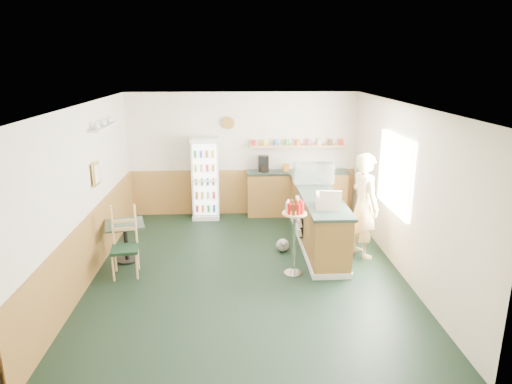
{
  "coord_description": "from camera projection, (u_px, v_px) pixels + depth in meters",
  "views": [
    {
      "loc": [
        -0.17,
        -6.88,
        3.33
      ],
      "look_at": [
        0.18,
        0.6,
        1.17
      ],
      "focal_mm": 32.0,
      "sensor_mm": 36.0,
      "label": 1
    }
  ],
  "objects": [
    {
      "name": "room_envelope",
      "position": [
        232.0,
        171.0,
        7.8
      ],
      "size": [
        5.04,
        6.02,
        2.72
      ],
      "color": "beige",
      "rests_on": "ground"
    },
    {
      "name": "ground",
      "position": [
        247.0,
        270.0,
        7.53
      ],
      "size": [
        6.0,
        6.0,
        0.0
      ],
      "primitive_type": "plane",
      "color": "black",
      "rests_on": "ground"
    },
    {
      "name": "cafe_table",
      "position": [
        125.0,
        235.0,
        7.75
      ],
      "size": [
        0.77,
        0.77,
        0.69
      ],
      "rotation": [
        0.0,
        0.0,
        0.27
      ],
      "color": "black",
      "rests_on": "ground"
    },
    {
      "name": "newspaper_rack",
      "position": [
        299.0,
        217.0,
        8.37
      ],
      "size": [
        0.09,
        0.44,
        0.7
      ],
      "color": "black",
      "rests_on": "ground"
    },
    {
      "name": "drinks_fridge",
      "position": [
        205.0,
        178.0,
        9.88
      ],
      "size": [
        0.58,
        0.52,
        1.76
      ],
      "color": "silver",
      "rests_on": "ground"
    },
    {
      "name": "cafe_chair",
      "position": [
        125.0,
        239.0,
        7.29
      ],
      "size": [
        0.48,
        0.48,
        1.13
      ],
      "rotation": [
        0.0,
        0.0,
        0.15
      ],
      "color": "black",
      "rests_on": "ground"
    },
    {
      "name": "condiment_stand",
      "position": [
        294.0,
        225.0,
        7.18
      ],
      "size": [
        0.39,
        0.39,
        1.22
      ],
      "rotation": [
        0.0,
        0.0,
        0.01
      ],
      "color": "silver",
      "rests_on": "ground"
    },
    {
      "name": "cash_register",
      "position": [
        328.0,
        201.0,
        7.48
      ],
      "size": [
        0.45,
        0.46,
        0.23
      ],
      "primitive_type": "cube",
      "rotation": [
        0.0,
        0.0,
        -0.14
      ],
      "color": "beige",
      "rests_on": "service_counter"
    },
    {
      "name": "service_counter",
      "position": [
        317.0,
        221.0,
        8.5
      ],
      "size": [
        0.68,
        3.01,
        1.01
      ],
      "color": "#A07033",
      "rests_on": "ground"
    },
    {
      "name": "back_counter",
      "position": [
        296.0,
        191.0,
        10.12
      ],
      "size": [
        2.24,
        0.42,
        1.69
      ],
      "color": "#A07033",
      "rests_on": "ground"
    },
    {
      "name": "dog_doorstop",
      "position": [
        283.0,
        245.0,
        8.23
      ],
      "size": [
        0.23,
        0.3,
        0.28
      ],
      "rotation": [
        0.0,
        0.0,
        0.03
      ],
      "color": "gray",
      "rests_on": "ground"
    },
    {
      "name": "display_case",
      "position": [
        313.0,
        173.0,
        8.85
      ],
      "size": [
        0.78,
        0.41,
        0.44
      ],
      "color": "silver",
      "rests_on": "service_counter"
    },
    {
      "name": "shopkeeper",
      "position": [
        364.0,
        206.0,
        7.87
      ],
      "size": [
        0.62,
        0.73,
        1.85
      ],
      "primitive_type": "imported",
      "rotation": [
        0.0,
        0.0,
        1.89
      ],
      "color": "tan",
      "rests_on": "ground"
    }
  ]
}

